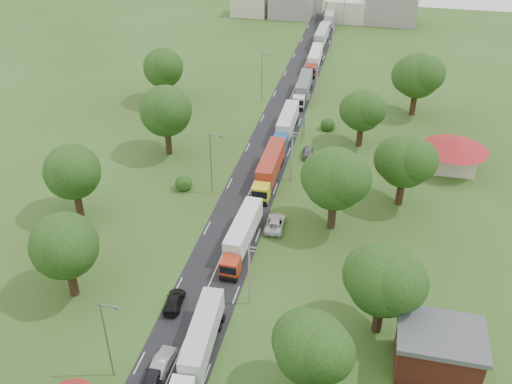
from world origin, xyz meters
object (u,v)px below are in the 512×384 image
(info_sign, at_px, (303,124))
(car_lane_mid, at_px, (162,362))
(truck_0, at_px, (200,343))
(car_lane_front, at_px, (153,377))

(info_sign, bearing_deg, car_lane_mid, -96.67)
(truck_0, xyz_separation_m, car_lane_front, (-3.50, -4.29, -1.16))
(car_lane_front, bearing_deg, car_lane_mid, -99.39)
(truck_0, distance_m, car_lane_mid, 4.22)
(info_sign, xyz_separation_m, car_lane_front, (-6.38, -55.00, -2.17))
(info_sign, distance_m, car_lane_front, 55.41)
(info_sign, relative_size, car_lane_mid, 0.90)
(car_lane_front, distance_m, car_lane_mid, 2.01)
(truck_0, bearing_deg, car_lane_front, -129.21)
(car_lane_mid, bearing_deg, truck_0, -143.59)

